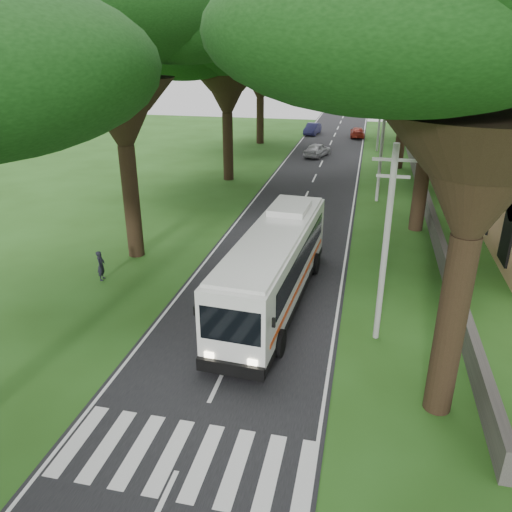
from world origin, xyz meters
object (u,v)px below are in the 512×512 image
object	(u,v)px
pole_near	(386,244)
pole_far	(380,113)
coach_bus	(274,265)
pole_mid	(382,147)
distant_car_a	(317,150)
pedestrian	(101,265)
distant_car_b	(312,129)
distant_car_c	(358,132)

from	to	relation	value
pole_near	pole_far	bearing A→B (deg)	90.00
pole_near	coach_bus	world-z (taller)	pole_near
pole_mid	distant_car_a	size ratio (longest dim) A/B	1.88
pole_near	pedestrian	distance (m)	14.43
pole_near	pole_far	distance (m)	40.00
pole_near	distant_car_b	xyz separation A→B (m)	(-8.50, 49.75, -3.43)
distant_car_b	distant_car_c	distance (m)	6.10
pole_mid	pole_far	world-z (taller)	same
pole_near	distant_car_b	bearing A→B (deg)	99.70
coach_bus	distant_car_b	bearing A→B (deg)	98.21
pedestrian	distant_car_c	bearing A→B (deg)	-23.54
coach_bus	pedestrian	distance (m)	9.19
distant_car_c	coach_bus	bearing A→B (deg)	85.05
pole_mid	distant_car_b	xyz separation A→B (m)	(-8.50, 29.75, -3.43)
pedestrian	distant_car_b	bearing A→B (deg)	-16.18
distant_car_a	pole_near	bearing A→B (deg)	117.88
distant_car_b	pedestrian	xyz separation A→B (m)	(-5.30, -47.19, 0.04)
distant_car_c	pedestrian	distance (m)	47.48
distant_car_c	distant_car_a	bearing A→B (deg)	71.73
coach_bus	distant_car_a	xyz separation A→B (m)	(-1.60, 33.43, -1.18)
coach_bus	pedestrian	xyz separation A→B (m)	(-9.10, 0.55, -1.15)
distant_car_b	coach_bus	bearing A→B (deg)	-78.33
distant_car_c	pole_mid	bearing A→B (deg)	92.73
pole_near	pedestrian	size ratio (longest dim) A/B	5.07
distant_car_a	coach_bus	bearing A→B (deg)	110.54
pole_mid	coach_bus	size ratio (longest dim) A/B	0.65
pole_mid	distant_car_b	world-z (taller)	pole_mid
distant_car_b	distant_car_c	xyz separation A→B (m)	(6.00, -1.08, -0.08)
distant_car_b	distant_car_c	world-z (taller)	distant_car_b
distant_car_a	pedestrian	xyz separation A→B (m)	(-7.50, -32.88, 0.03)
distant_car_b	pole_near	bearing A→B (deg)	-73.19
pole_far	distant_car_c	world-z (taller)	pole_far
pole_far	coach_bus	distance (m)	38.35
distant_car_b	pedestrian	bearing A→B (deg)	-89.28
coach_bus	distant_car_c	xyz separation A→B (m)	(2.20, 46.67, -1.27)
coach_bus	pole_near	bearing A→B (deg)	-19.44
distant_car_a	pedestrian	bearing A→B (deg)	94.95
distant_car_a	distant_car_c	distance (m)	13.77
coach_bus	distant_car_a	world-z (taller)	coach_bus
pole_far	pedestrian	size ratio (longest dim) A/B	5.07
coach_bus	pole_far	bearing A→B (deg)	86.61
pole_near	pole_mid	world-z (taller)	same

